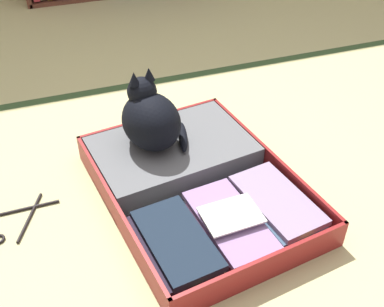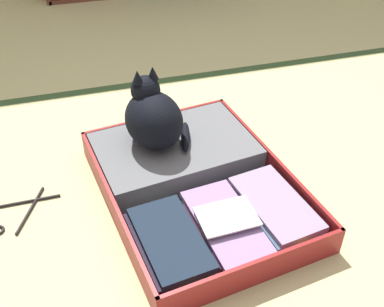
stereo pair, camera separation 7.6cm
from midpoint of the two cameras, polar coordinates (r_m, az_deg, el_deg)
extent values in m
plane|color=tan|center=(1.58, 3.90, -7.50)|extent=(10.00, 10.00, 0.00)
cube|color=#324D2A|center=(2.30, -5.32, 8.62)|extent=(4.80, 0.05, 0.00)
cube|color=maroon|center=(1.51, 2.82, -9.71)|extent=(0.64, 0.47, 0.01)
cube|color=maroon|center=(1.37, 6.98, -13.67)|extent=(0.58, 0.09, 0.10)
cube|color=maroon|center=(1.40, -7.65, -12.43)|extent=(0.07, 0.39, 0.10)
cube|color=maroon|center=(1.60, 11.85, -4.94)|extent=(0.07, 0.39, 0.10)
cube|color=#4B4A51|center=(1.50, 2.83, -9.45)|extent=(0.61, 0.45, 0.01)
cube|color=maroon|center=(1.77, -3.58, -1.24)|extent=(0.64, 0.47, 0.01)
cube|color=maroon|center=(1.88, -6.08, 3.09)|extent=(0.58, 0.09, 0.10)
cube|color=maroon|center=(1.67, -12.62, -2.91)|extent=(0.07, 0.39, 0.10)
cube|color=maroon|center=(1.85, 4.49, 2.43)|extent=(0.07, 0.39, 0.10)
cube|color=#4B4A51|center=(1.76, -3.59, -0.98)|extent=(0.61, 0.45, 0.01)
cylinder|color=black|center=(1.62, -0.66, -4.84)|extent=(0.56, 0.09, 0.02)
cube|color=#9F6B8C|center=(1.43, -3.70, -11.82)|extent=(0.22, 0.32, 0.02)
cube|color=#A9AE8A|center=(1.43, -3.52, -10.88)|extent=(0.20, 0.33, 0.01)
cube|color=black|center=(1.41, -3.92, -10.83)|extent=(0.21, 0.33, 0.02)
cube|color=#182332|center=(1.40, -3.46, -10.31)|extent=(0.21, 0.33, 0.02)
cube|color=slate|center=(1.50, 2.89, -8.87)|extent=(0.21, 0.30, 0.02)
cube|color=#2F1B29|center=(1.47, 2.74, -8.90)|extent=(0.20, 0.30, 0.02)
cube|color=#8F6FA0|center=(1.47, 3.07, -8.11)|extent=(0.20, 0.36, 0.02)
cube|color=black|center=(1.56, 8.39, -6.71)|extent=(0.19, 0.32, 0.02)
cube|color=#3A536B|center=(1.55, 8.75, -6.28)|extent=(0.20, 0.33, 0.02)
cube|color=gray|center=(1.54, 8.81, -5.53)|extent=(0.22, 0.35, 0.02)
cube|color=white|center=(1.45, 3.23, -7.37)|extent=(0.18, 0.14, 0.01)
cube|color=#5B5E61|center=(1.74, -3.64, 0.05)|extent=(0.60, 0.44, 0.09)
cylinder|color=black|center=(1.84, -10.58, 1.53)|extent=(0.02, 0.02, 0.09)
cylinder|color=black|center=(1.93, -1.51, 4.19)|extent=(0.02, 0.02, 0.09)
cube|color=yellow|center=(1.40, 8.92, -12.47)|extent=(0.04, 0.01, 0.02)
cube|color=yellow|center=(1.33, 1.18, -16.10)|extent=(0.02, 0.01, 0.02)
cube|color=yellow|center=(1.43, 12.78, -9.98)|extent=(0.04, 0.01, 0.03)
cube|color=yellow|center=(1.31, -0.52, -16.40)|extent=(0.03, 0.01, 0.02)
ellipsoid|color=black|center=(1.65, -6.23, 3.81)|extent=(0.25, 0.28, 0.20)
ellipsoid|color=black|center=(1.73, -7.17, 3.60)|extent=(0.15, 0.11, 0.11)
sphere|color=black|center=(1.64, -7.34, 7.34)|extent=(0.10, 0.10, 0.10)
cone|color=black|center=(1.62, -6.54, 9.44)|extent=(0.04, 0.04, 0.05)
cone|color=black|center=(1.60, -8.34, 8.86)|extent=(0.04, 0.04, 0.05)
sphere|color=#D0D038|center=(1.68, -7.47, 8.31)|extent=(0.02, 0.02, 0.02)
sphere|color=#D0D038|center=(1.67, -8.61, 7.94)|extent=(0.02, 0.02, 0.02)
ellipsoid|color=black|center=(1.71, -2.39, 1.99)|extent=(0.08, 0.18, 0.03)
cylinder|color=black|center=(1.66, -20.13, -7.20)|extent=(0.10, 0.20, 0.01)
camera|label=1|loc=(0.04, -91.40, -1.09)|focal=44.48mm
camera|label=2|loc=(0.04, 88.60, 1.09)|focal=44.48mm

